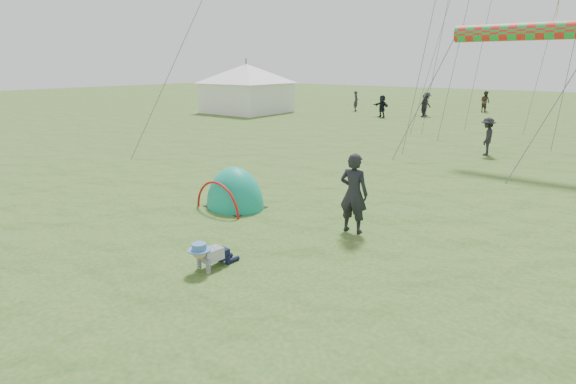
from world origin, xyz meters
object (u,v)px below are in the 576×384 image
Objects in this scene: crawling_toddler at (209,254)px; standing_adult at (354,193)px; popup_tent at (235,207)px; event_marquee at (247,87)px.

crawling_toddler is 3.74m from standing_adult.
popup_tent is 0.38× the size of event_marquee.
popup_tent reaches higher than crawling_toddler.
crawling_toddler is 0.35× the size of popup_tent.
popup_tent is at bearing -49.26° from event_marquee.
popup_tent is 25.70m from event_marquee.
event_marquee is at bearing 136.22° from crawling_toddler.
crawling_toddler is 29.60m from event_marquee.
crawling_toddler is 3.96m from popup_tent.
popup_tent is at bearing 0.59° from standing_adult.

